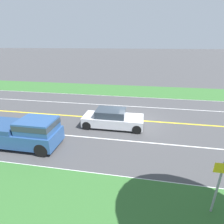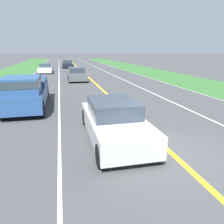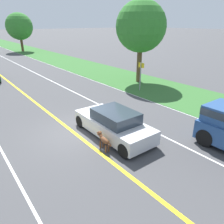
# 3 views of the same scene
# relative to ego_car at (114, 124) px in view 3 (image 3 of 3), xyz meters

# --- Properties ---
(ground_plane) EXTENTS (400.00, 400.00, 0.00)m
(ground_plane) POSITION_rel_ego_car_xyz_m (-1.50, 1.50, -0.67)
(ground_plane) COLOR #424244
(centre_divider_line) EXTENTS (0.18, 160.00, 0.01)m
(centre_divider_line) POSITION_rel_ego_car_xyz_m (-1.50, 1.50, -0.67)
(centre_divider_line) COLOR yellow
(centre_divider_line) RESTS_ON ground
(lane_edge_line_right) EXTENTS (0.14, 160.00, 0.01)m
(lane_edge_line_right) POSITION_rel_ego_car_xyz_m (5.50, 1.50, -0.67)
(lane_edge_line_right) COLOR white
(lane_edge_line_right) RESTS_ON ground
(lane_dash_same_dir) EXTENTS (0.10, 160.00, 0.01)m
(lane_dash_same_dir) POSITION_rel_ego_car_xyz_m (2.00, 1.50, -0.67)
(lane_dash_same_dir) COLOR white
(lane_dash_same_dir) RESTS_ON ground
(lane_dash_oncoming) EXTENTS (0.10, 160.00, 0.01)m
(lane_dash_oncoming) POSITION_rel_ego_car_xyz_m (-5.00, 1.50, -0.67)
(lane_dash_oncoming) COLOR white
(lane_dash_oncoming) RESTS_ON ground
(grass_verge_right) EXTENTS (6.00, 160.00, 0.03)m
(grass_verge_right) POSITION_rel_ego_car_xyz_m (8.50, 1.50, -0.66)
(grass_verge_right) COLOR #33662D
(grass_verge_right) RESTS_ON ground
(ego_car) EXTENTS (1.92, 4.67, 1.43)m
(ego_car) POSITION_rel_ego_car_xyz_m (0.00, 0.00, 0.00)
(ego_car) COLOR silver
(ego_car) RESTS_ON ground
(dog) EXTENTS (0.26, 1.16, 0.81)m
(dog) POSITION_rel_ego_car_xyz_m (-1.19, -0.74, -0.17)
(dog) COLOR brown
(dog) RESTS_ON ground
(roadside_tree_right_near) EXTENTS (4.61, 4.61, 7.43)m
(roadside_tree_right_near) POSITION_rel_ego_car_xyz_m (8.78, 7.35, 4.43)
(roadside_tree_right_near) COLOR brown
(roadside_tree_right_near) RESTS_ON ground
(roadside_tree_right_far) EXTENTS (5.07, 5.07, 7.27)m
(roadside_tree_right_far) POSITION_rel_ego_car_xyz_m (7.09, 39.29, 4.05)
(roadside_tree_right_far) COLOR brown
(roadside_tree_right_far) RESTS_ON ground
(street_sign) EXTENTS (0.11, 0.64, 2.41)m
(street_sign) POSITION_rel_ego_car_xyz_m (6.81, 5.11, 0.85)
(street_sign) COLOR gray
(street_sign) RESTS_ON ground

